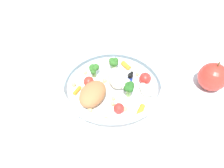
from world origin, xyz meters
TOP-DOWN VIEW (x-y plane):
  - ground_plane at (0.00, 0.00)m, footprint 2.40×2.40m
  - food_container at (-0.02, -0.00)m, footprint 0.25×0.25m
  - loose_apple at (-0.26, 0.02)m, footprint 0.07×0.07m
  - folded_napkin at (0.21, 0.05)m, footprint 0.12×0.12m

SIDE VIEW (x-z plane):
  - ground_plane at x=0.00m, z-range 0.00..0.00m
  - folded_napkin at x=0.21m, z-range 0.00..0.01m
  - food_container at x=-0.02m, z-range 0.00..0.06m
  - loose_apple at x=-0.26m, z-range -0.01..0.08m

